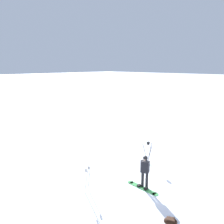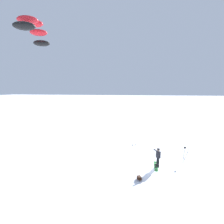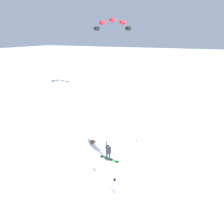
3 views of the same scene
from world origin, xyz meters
The scene contains 7 objects.
ground_plane centered at (0.00, 0.00, 0.00)m, with size 300.00×300.00×0.00m, color white.
snowboarder centered at (-0.15, -0.19, 1.04)m, with size 0.62×0.63×1.73m.
snowboard centered at (-0.17, -0.33, 0.02)m, with size 1.87×0.36×0.10m.
traction_kite centered at (3.10, -9.02, 10.68)m, with size 4.39×2.55×1.24m.
gear_bag_large centered at (2.19, -1.75, 0.14)m, with size 0.63×0.57×0.27m.
camera_tripod centered at (-1.73, 2.38, 0.98)m, with size 0.68×0.52×1.38m.
ski_poles centered at (-1.97, -2.38, 0.80)m, with size 0.30×0.38×1.22m.
Camera 2 is at (13.29, -1.79, 6.75)m, focal length 25.29 mm.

